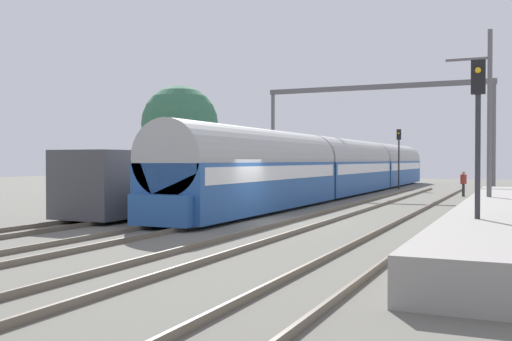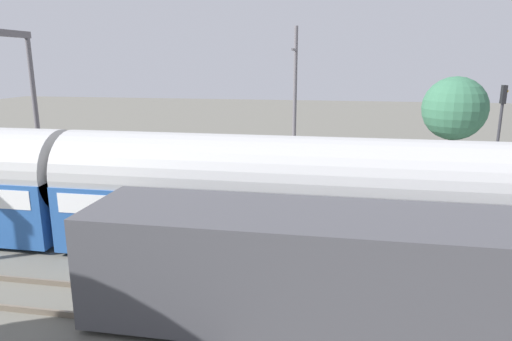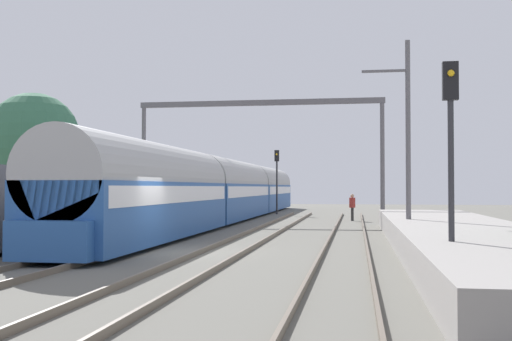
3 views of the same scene
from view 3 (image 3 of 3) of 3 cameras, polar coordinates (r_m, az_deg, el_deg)
The scene contains 14 objects.
ground at distance 21.26m, azimuth -8.13°, elevation -7.35°, with size 120.00×120.00×0.00m, color #636159.
track_far_west at distance 23.66m, azimuth -21.94°, elevation -6.46°, with size 1.52×60.00×0.16m.
track_west at distance 21.91m, azimuth -13.07°, elevation -6.94°, with size 1.52×60.00×0.16m.
track_east at distance 20.76m, azimuth -2.92°, elevation -7.28°, with size 1.52×60.00×0.16m.
track_far_east at distance 20.32m, azimuth 8.05°, elevation -7.39°, with size 1.52×60.00×0.16m.
platform at distance 22.53m, azimuth 17.94°, elevation -5.81°, with size 4.40×28.00×0.90m.
passenger_train at distance 41.29m, azimuth -2.38°, elevation -1.78°, with size 2.93×49.20×3.82m.
freight_car at distance 25.61m, azimuth -19.21°, elevation -2.98°, with size 2.80×13.00×2.70m.
person_crossing at distance 40.88m, azimuth 8.71°, elevation -3.09°, with size 0.38×0.46×1.73m.
railway_signal_near at distance 15.43m, azimuth 17.23°, elevation 2.66°, with size 0.36×0.30×5.11m.
railway_signal_far at distance 50.29m, azimuth 1.90°, elevation -0.24°, with size 0.36×0.30×5.13m.
catenary_gantry at distance 41.15m, azimuth 0.31°, elevation 3.67°, with size 16.15×0.28×7.86m.
catenary_pole_east_mid at distance 25.63m, azimuth 13.50°, elevation 2.97°, with size 1.90×0.20×8.00m.
tree_west_background at distance 40.16m, azimuth -19.50°, elevation 2.73°, with size 5.52×5.52×7.84m.
Camera 3 is at (6.25, -20.20, 2.17)m, focal length 44.17 mm.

